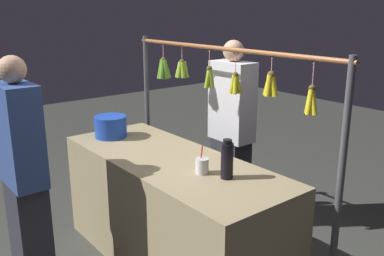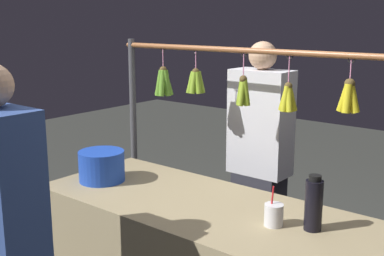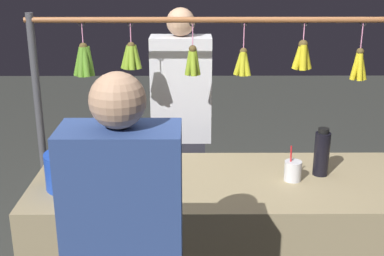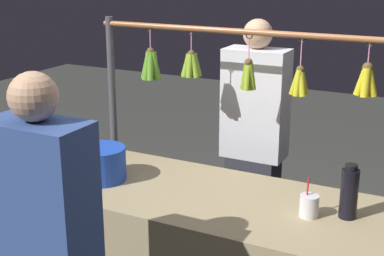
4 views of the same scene
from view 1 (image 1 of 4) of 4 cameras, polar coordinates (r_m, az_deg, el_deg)
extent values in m
cube|color=tan|center=(3.19, -2.74, -11.13)|extent=(1.91, 0.73, 0.83)
cylinder|color=#4C4C51|center=(2.71, 19.09, -8.07)|extent=(0.04, 0.04, 1.61)
cylinder|color=#4C4C51|center=(4.12, -5.95, 0.84)|extent=(0.04, 0.04, 1.61)
cylinder|color=#9E6038|center=(3.17, 4.13, 10.52)|extent=(2.14, 0.03, 0.03)
torus|color=black|center=(2.64, 16.02, 8.55)|extent=(0.04, 0.02, 0.04)
cylinder|color=pink|center=(2.66, 15.89, 6.83)|extent=(0.01, 0.01, 0.16)
sphere|color=brown|center=(2.67, 15.76, 5.17)|extent=(0.04, 0.04, 0.04)
cylinder|color=yellow|center=(2.69, 15.39, 3.53)|extent=(0.06, 0.04, 0.17)
cylinder|color=yellow|center=(2.67, 15.47, 3.42)|extent=(0.04, 0.06, 0.17)
cylinder|color=yellow|center=(2.67, 15.88, 3.40)|extent=(0.07, 0.04, 0.17)
cylinder|color=yellow|center=(2.69, 15.87, 3.50)|extent=(0.04, 0.06, 0.17)
torus|color=black|center=(2.84, 10.66, 9.34)|extent=(0.04, 0.01, 0.04)
cylinder|color=pink|center=(2.85, 10.60, 8.15)|extent=(0.01, 0.01, 0.12)
sphere|color=brown|center=(2.86, 10.54, 7.00)|extent=(0.05, 0.05, 0.05)
cylinder|color=gold|center=(2.88, 10.15, 5.66)|extent=(0.08, 0.04, 0.15)
cylinder|color=gold|center=(2.85, 10.21, 5.56)|extent=(0.04, 0.06, 0.15)
cylinder|color=gold|center=(2.86, 10.79, 5.55)|extent=(0.08, 0.04, 0.15)
cylinder|color=gold|center=(2.88, 10.73, 5.64)|extent=(0.04, 0.07, 0.15)
torus|color=black|center=(3.07, 5.90, 9.98)|extent=(0.04, 0.02, 0.04)
cylinder|color=pink|center=(3.08, 5.86, 8.51)|extent=(0.01, 0.01, 0.16)
sphere|color=brown|center=(3.09, 5.82, 7.08)|extent=(0.04, 0.04, 0.04)
cylinder|color=gold|center=(3.11, 5.54, 5.89)|extent=(0.07, 0.04, 0.14)
cylinder|color=gold|center=(3.09, 5.46, 5.81)|extent=(0.04, 0.06, 0.14)
cylinder|color=gold|center=(3.08, 5.79, 5.77)|extent=(0.06, 0.06, 0.14)
cylinder|color=gold|center=(3.10, 6.16, 5.82)|extent=(0.06, 0.06, 0.14)
cylinder|color=gold|center=(3.12, 5.99, 5.88)|extent=(0.04, 0.05, 0.14)
torus|color=black|center=(3.28, 2.36, 10.41)|extent=(0.04, 0.01, 0.04)
cylinder|color=pink|center=(3.28, 2.35, 9.15)|extent=(0.01, 0.01, 0.14)
sphere|color=brown|center=(3.29, 2.33, 7.93)|extent=(0.04, 0.04, 0.04)
cylinder|color=#8BAC29|center=(3.32, 2.15, 6.68)|extent=(0.06, 0.04, 0.15)
cylinder|color=#8BAC29|center=(3.29, 2.13, 6.61)|extent=(0.04, 0.07, 0.15)
cylinder|color=#8BAC29|center=(3.29, 2.54, 6.61)|extent=(0.06, 0.04, 0.15)
cylinder|color=#8BAC29|center=(3.31, 2.55, 6.67)|extent=(0.04, 0.06, 0.15)
torus|color=black|center=(3.54, -1.36, 10.82)|extent=(0.04, 0.02, 0.04)
cylinder|color=pink|center=(3.55, -1.35, 9.80)|extent=(0.01, 0.01, 0.12)
sphere|color=brown|center=(3.56, -1.34, 8.83)|extent=(0.04, 0.04, 0.04)
cylinder|color=#7FA82A|center=(3.58, -1.66, 7.83)|extent=(0.07, 0.04, 0.14)
cylinder|color=#7FA82A|center=(3.56, -1.80, 7.78)|extent=(0.05, 0.06, 0.14)
cylinder|color=#7FA82A|center=(3.54, -1.67, 7.74)|extent=(0.04, 0.06, 0.14)
cylinder|color=#7FA82A|center=(3.54, -1.23, 7.72)|extent=(0.06, 0.05, 0.14)
cylinder|color=#7FA82A|center=(3.55, -0.90, 7.77)|extent=(0.06, 0.05, 0.14)
cylinder|color=#7FA82A|center=(3.57, -0.89, 7.81)|extent=(0.04, 0.05, 0.14)
cylinder|color=#7FA82A|center=(3.59, -1.19, 7.85)|extent=(0.04, 0.05, 0.14)
torus|color=black|center=(3.76, -3.88, 11.07)|extent=(0.04, 0.01, 0.04)
cylinder|color=pink|center=(3.76, -3.86, 10.06)|extent=(0.01, 0.01, 0.13)
sphere|color=brown|center=(3.77, -3.84, 9.10)|extent=(0.05, 0.05, 0.05)
cylinder|color=#629E2D|center=(3.80, -4.10, 7.89)|extent=(0.08, 0.04, 0.17)
cylinder|color=#629E2D|center=(3.77, -4.22, 7.83)|extent=(0.05, 0.07, 0.17)
cylinder|color=#629E2D|center=(3.76, -4.03, 7.80)|extent=(0.05, 0.07, 0.17)
cylinder|color=#629E2D|center=(3.76, -3.55, 7.81)|extent=(0.06, 0.04, 0.17)
cylinder|color=#629E2D|center=(3.78, -3.40, 7.86)|extent=(0.06, 0.07, 0.17)
cylinder|color=#629E2D|center=(3.81, -3.67, 7.90)|extent=(0.05, 0.06, 0.17)
cylinder|color=black|center=(2.66, 4.70, -4.40)|extent=(0.08, 0.08, 0.23)
cylinder|color=black|center=(2.62, 4.76, -1.81)|extent=(0.06, 0.06, 0.02)
cylinder|color=blue|center=(3.56, -10.81, 0.19)|extent=(0.26, 0.26, 0.18)
cylinder|color=silver|center=(2.74, 1.36, -5.08)|extent=(0.09, 0.09, 0.10)
cylinder|color=red|center=(2.74, 1.19, -4.23)|extent=(0.01, 0.03, 0.18)
cube|color=#2D2D38|center=(3.83, 5.11, -7.00)|extent=(0.31, 0.21, 0.77)
cube|color=silver|center=(3.61, 5.39, 3.55)|extent=(0.38, 0.21, 0.67)
sphere|color=tan|center=(3.55, 5.56, 10.23)|extent=(0.18, 0.18, 0.18)
cube|color=#2D2D38|center=(3.17, -20.72, -13.27)|extent=(0.30, 0.20, 0.75)
cube|color=#334C8C|center=(2.90, -22.06, -0.91)|extent=(0.38, 0.20, 0.66)
sphere|color=tan|center=(2.82, -22.93, 7.22)|extent=(0.17, 0.17, 0.17)
camera|label=2|loc=(0.94, -51.87, 3.40)|focal=46.85mm
camera|label=3|loc=(2.58, -55.76, 10.16)|focal=47.78mm
camera|label=4|loc=(1.52, -64.25, 10.49)|focal=52.06mm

